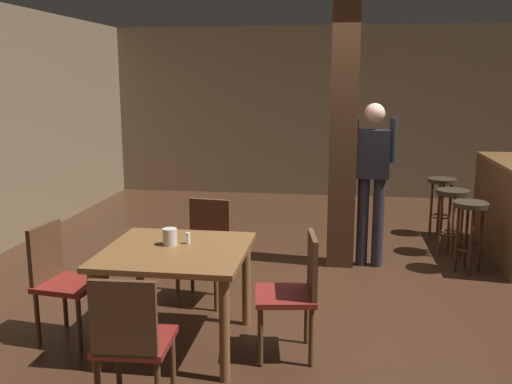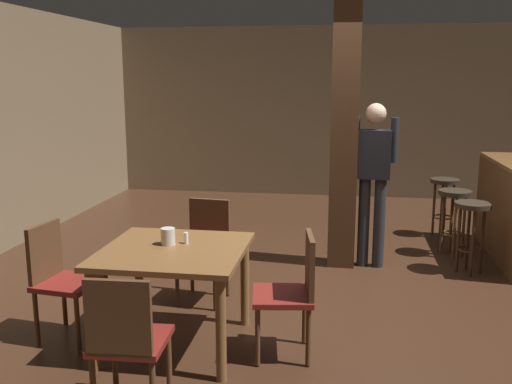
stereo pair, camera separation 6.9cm
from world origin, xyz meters
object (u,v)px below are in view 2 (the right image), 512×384
Objects in this scene: salt_shaker at (186,238)px; standing_person at (373,173)px; chair_east at (293,288)px; chair_south at (127,338)px; bar_stool_far at (444,193)px; chair_north at (205,244)px; bar_counter at (512,210)px; napkin_cup at (168,236)px; bar_stool_near at (472,220)px; dining_table at (174,263)px; bar_stool_mid at (454,207)px; chair_west at (59,275)px.

salt_shaker is 0.05× the size of standing_person.
salt_shaker is (-0.82, 0.14, 0.29)m from chair_east.
standing_person is at bearing 63.62° from chair_south.
standing_person is at bearing -125.54° from bar_stool_far.
chair_north is 0.50× the size of bar_counter.
bar_stool_far is (0.94, 1.32, -0.45)m from standing_person.
chair_north reaches higher than bar_stool_far.
napkin_cup is 3.23m from bar_stool_near.
chair_east is at bearing -0.80° from dining_table.
napkin_cup reaches higher than bar_stool_mid.
standing_person is 0.98× the size of bar_counter.
standing_person is at bearing 73.37° from chair_east.
chair_north reaches higher than salt_shaker.
salt_shaker reaches higher than dining_table.
bar_counter is at bearing 49.36° from chair_south.
bar_counter is at bearing 33.61° from chair_west.
chair_west is 1.20× the size of bar_stool_near.
salt_shaker is at bearing -126.05° from bar_stool_far.
salt_shaker is at bearing 86.90° from chair_south.
bar_counter is (2.16, 2.61, 0.04)m from chair_east.
standing_person is at bearing 175.94° from bar_stool_near.
dining_table is at bearing -125.68° from standing_person.
chair_south is at bearing -86.27° from napkin_cup.
chair_north is 0.52× the size of standing_person.
dining_table is 1.16× the size of chair_east.
chair_west is 1.31m from chair_north.
chair_east is 0.88m from salt_shaker.
chair_west is (-0.90, 0.92, 0.00)m from chair_south.
bar_stool_far is at bearing 45.72° from chair_west.
bar_counter reaches higher than chair_east.
chair_north is at bearing 46.82° from chair_west.
chair_south is at bearing -45.80° from chair_west.
chair_south is at bearing -90.02° from dining_table.
bar_stool_far is (2.45, 3.42, -0.09)m from dining_table.
bar_stool_far is (2.45, 2.47, 0.05)m from chair_north.
napkin_cup reaches higher than dining_table.
chair_south reaches higher than napkin_cup.
chair_north reaches higher than dining_table.
chair_north is at bearing 90.02° from dining_table.
salt_shaker is at bearing 21.16° from napkin_cup.
dining_table is 1.38× the size of bar_stool_mid.
bar_stool_near is at bearing 49.91° from chair_south.
chair_east is 10.40× the size of salt_shaker.
chair_west is 4.73m from bar_counter.
standing_person reaches higher than bar_stool_far.
chair_south is at bearing -130.09° from bar_stool_near.
bar_stool_far is at bearing 65.37° from chair_east.
salt_shaker is at bearing 66.38° from dining_table.
chair_north is 2.72m from bar_stool_near.
bar_counter is at bearing 50.39° from chair_east.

